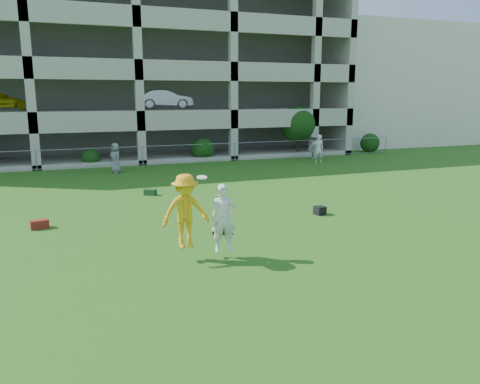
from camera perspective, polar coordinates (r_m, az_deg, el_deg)
name	(u,v)px	position (r m, az deg, el deg)	size (l,w,h in m)	color
ground	(270,273)	(11.50, 3.64, -9.85)	(100.00, 100.00, 0.00)	#235114
stucco_building	(372,87)	(46.66, 15.78, 12.25)	(16.00, 14.00, 10.00)	beige
bystander_c	(116,158)	(26.77, -14.94, 4.03)	(0.80, 0.52, 1.64)	slate
bystander_e	(319,149)	(30.11, 9.55, 5.23)	(0.66, 0.43, 1.80)	silver
bystander_f	(314,146)	(31.79, 9.01, 5.50)	(1.11, 0.64, 1.71)	gray
bag_red_a	(40,224)	(16.44, -23.25, -3.63)	(0.55, 0.30, 0.28)	#5E1011
bag_black_b	(219,230)	(14.58, -2.59, -4.67)	(0.40, 0.25, 0.22)	black
crate_d	(320,210)	(17.10, 9.70, -2.22)	(0.35, 0.35, 0.30)	black
bag_green_g	(150,192)	(20.50, -10.89, -0.02)	(0.50, 0.30, 0.25)	#143714
frisbee_contest	(194,213)	(12.04, -5.58, -2.53)	(1.99, 0.81, 2.10)	#EEA415
parking_garage	(121,71)	(37.74, -14.30, 14.10)	(30.00, 14.00, 12.00)	#9E998C
fence	(143,155)	(29.30, -11.79, 4.40)	(36.06, 0.06, 1.20)	gray
shrub_row	(211,137)	(30.91, -3.58, 6.67)	(34.38, 2.52, 3.50)	#163D11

